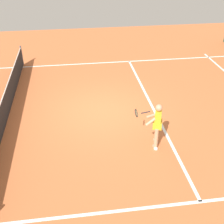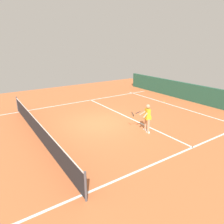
% 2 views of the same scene
% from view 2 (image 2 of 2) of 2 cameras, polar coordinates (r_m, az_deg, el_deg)
% --- Properties ---
extents(ground_plane, '(23.63, 23.63, 0.00)m').
position_cam_2_polar(ground_plane, '(12.48, -3.28, -3.14)').
color(ground_plane, '#C66638').
extents(court_back_wall, '(14.98, 0.24, 1.42)m').
position_cam_2_polar(court_back_wall, '(18.15, 21.37, 4.92)').
color(court_back_wall, '#23513D').
rests_on(court_back_wall, ground).
extents(baseline_marking, '(10.98, 0.10, 0.01)m').
position_cam_2_polar(baseline_marking, '(16.62, 16.66, 1.71)').
color(baseline_marking, white).
rests_on(baseline_marking, ground).
extents(service_line_marking, '(9.98, 0.10, 0.01)m').
position_cam_2_polar(service_line_marking, '(13.55, 4.16, -1.33)').
color(service_line_marking, white).
rests_on(service_line_marking, ground).
extents(sideline_left_marking, '(0.10, 16.18, 0.01)m').
position_cam_2_polar(sideline_left_marking, '(8.99, 13.62, -12.92)').
color(sideline_left_marking, white).
rests_on(sideline_left_marking, ground).
extents(sideline_right_marking, '(0.10, 16.18, 0.01)m').
position_cam_2_polar(sideline_right_marking, '(16.75, -12.04, 2.22)').
color(sideline_right_marking, white).
rests_on(sideline_right_marking, ground).
extents(court_net, '(10.66, 0.08, 1.05)m').
position_cam_2_polar(court_net, '(11.05, -19.82, -4.51)').
color(court_net, '#4C4C51').
rests_on(court_net, ground).
extents(tennis_player, '(0.98, 0.87, 1.55)m').
position_cam_2_polar(tennis_player, '(11.19, 9.61, -1.35)').
color(tennis_player, tan).
rests_on(tennis_player, ground).
extents(tennis_ball_near, '(0.07, 0.07, 0.07)m').
position_cam_2_polar(tennis_ball_near, '(17.54, 14.23, 2.91)').
color(tennis_ball_near, '#D1E533').
rests_on(tennis_ball_near, ground).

